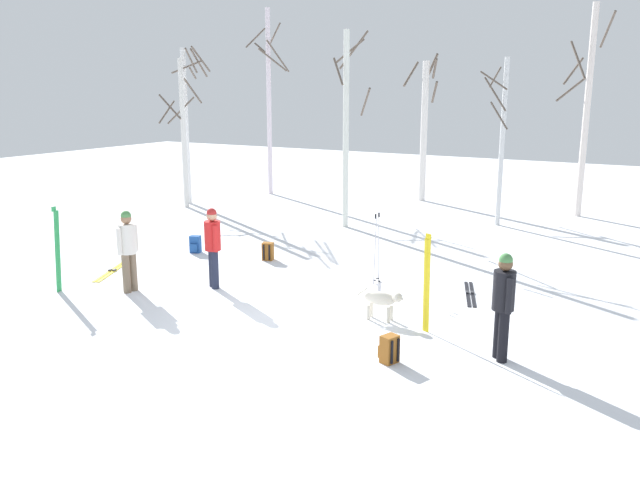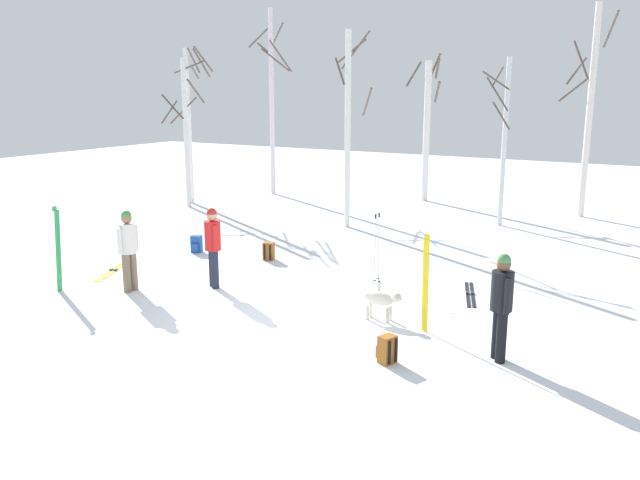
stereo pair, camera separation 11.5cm
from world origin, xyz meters
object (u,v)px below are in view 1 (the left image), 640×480
person_0 (128,246)px  dog (382,300)px  backpack_2 (195,244)px  backpack_0 (389,349)px  water_bottle_0 (379,287)px  birch_tree_1 (183,129)px  person_2 (213,243)px  birch_tree_2 (269,98)px  ski_pair_planted_1 (57,250)px  birch_tree_4 (424,127)px  birch_tree_5 (502,138)px  ski_pair_lying_0 (112,271)px  ski_pair_lying_1 (470,294)px  person_1 (503,300)px  birch_tree_0 (187,122)px  backpack_1 (268,251)px  birch_tree_6 (586,108)px  ski_poles_0 (377,246)px  birch_tree_3 (347,125)px  ski_pair_planted_0 (427,283)px

person_0 → dog: 5.40m
backpack_2 → backpack_0: bearing=-28.6°
water_bottle_0 → birch_tree_1: size_ratio=0.05×
person_2 → birch_tree_2: (-6.05, 11.11, 2.76)m
ski_pair_planted_1 → birch_tree_4: 14.74m
birch_tree_2 → birch_tree_5: bearing=-9.7°
ski_pair_lying_0 → backpack_0: size_ratio=3.72×
backpack_0 → birch_tree_1: size_ratio=0.08×
birch_tree_2 → ski_pair_lying_1: bearing=-39.1°
person_1 → birch_tree_0: birch_tree_0 is taller
backpack_1 → backpack_2: 2.07m
ski_pair_lying_0 → ski_pair_lying_1: 8.10m
ski_pair_planted_1 → backpack_1: size_ratio=4.08×
person_2 → birch_tree_6: 13.66m
person_2 → birch_tree_1: bearing=134.3°
birch_tree_1 → person_1: bearing=-30.9°
ski_pair_planted_1 → person_0: bearing=28.3°
person_0 → birch_tree_5: size_ratio=0.34×
birch_tree_4 → person_0: bearing=-94.6°
ski_pair_planted_1 → birch_tree_5: size_ratio=0.36×
person_0 → dog: size_ratio=1.91×
ski_poles_0 → birch_tree_0: bearing=150.6°
person_0 → birch_tree_3: 8.37m
birch_tree_1 → birch_tree_4: 8.70m
ski_pair_lying_1 → backpack_0: 4.00m
birch_tree_0 → birch_tree_3: 6.94m
backpack_2 → birch_tree_5: size_ratio=0.09×
ski_pair_planted_1 → birch_tree_2: birch_tree_2 is taller
ski_pair_planted_1 → birch_tree_1: birch_tree_1 is taller
backpack_0 → person_1: bearing=33.4°
person_0 → water_bottle_0: (4.53, 2.51, -0.86)m
backpack_2 → water_bottle_0: (5.55, -0.74, -0.09)m
person_1 → ski_pair_lying_1: bearing=115.0°
dog → ski_pair_planted_1: ski_pair_planted_1 is taller
person_0 → backpack_1: person_0 is taller
person_1 → backpack_0: (-1.46, -0.96, -0.77)m
birch_tree_0 → dog: bearing=-34.8°
person_1 → ski_pair_planted_1: (-8.92, -1.01, -0.09)m
dog → birch_tree_5: 9.85m
backpack_2 → water_bottle_0: backpack_2 is taller
ski_pair_lying_1 → backpack_2: 7.23m
dog → ski_pair_lying_0: bearing=-178.8°
ski_pair_planted_1 → water_bottle_0: (5.83, 3.21, -0.77)m
ski_pair_planted_0 → birch_tree_5: bearing=98.1°
ski_pair_planted_0 → birch_tree_2: bearing=133.9°
person_2 → ski_pair_planted_0: (4.84, -0.21, -0.11)m
backpack_2 → birch_tree_3: 5.89m
birch_tree_2 → water_bottle_0: bearing=-46.4°
person_1 → ski_poles_0: 4.47m
backpack_2 → birch_tree_0: bearing=131.7°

